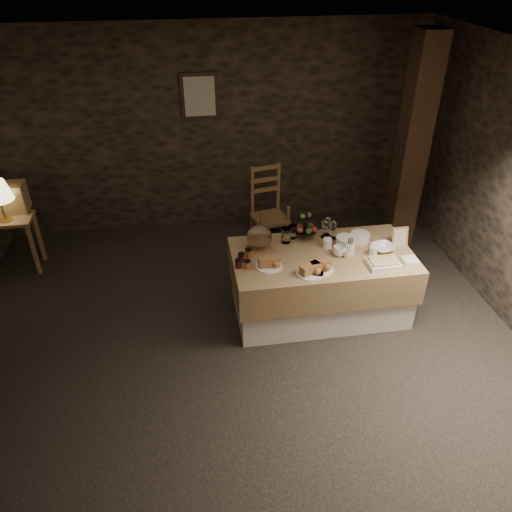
{
  "coord_description": "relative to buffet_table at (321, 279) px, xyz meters",
  "views": [
    {
      "loc": [
        -0.43,
        -3.68,
        3.41
      ],
      "look_at": [
        0.18,
        0.2,
        0.86
      ],
      "focal_mm": 35.0,
      "sensor_mm": 36.0,
      "label": 1
    }
  ],
  "objects": [
    {
      "name": "timber_column",
      "position": [
        1.35,
        1.17,
        0.89
      ],
      "size": [
        0.3,
        0.3,
        2.6
      ],
      "primitive_type": "cube",
      "color": "black",
      "rests_on": "ground_plane"
    },
    {
      "name": "wine_rack",
      "position": [
        -3.33,
        1.53,
        0.44
      ],
      "size": [
        0.42,
        0.26,
        0.34
      ],
      "primitive_type": "cube",
      "color": "olive",
      "rests_on": "console_table"
    },
    {
      "name": "mug_c",
      "position": [
        0.08,
        0.13,
        0.35
      ],
      "size": [
        0.09,
        0.09,
        0.09
      ],
      "primitive_type": "cylinder",
      "color": "white",
      "rests_on": "buffet_table"
    },
    {
      "name": "square_dish",
      "position": [
        0.79,
        -0.28,
        0.33
      ],
      "size": [
        0.14,
        0.14,
        0.04
      ],
      "primitive_type": "cube",
      "color": "white",
      "rests_on": "buffet_table"
    },
    {
      "name": "cake_dome",
      "position": [
        -0.61,
        0.23,
        0.41
      ],
      "size": [
        0.26,
        0.26,
        0.26
      ],
      "color": "olive",
      "rests_on": "buffet_table"
    },
    {
      "name": "jam_jars",
      "position": [
        -0.8,
        -0.04,
        0.34
      ],
      "size": [
        0.18,
        0.26,
        0.07
      ],
      "color": "#56121A",
      "rests_on": "buffet_table"
    },
    {
      "name": "cutlery_holder",
      "position": [
        0.26,
        -0.03,
        0.36
      ],
      "size": [
        0.1,
        0.1,
        0.12
      ],
      "primitive_type": "cylinder",
      "color": "white",
      "rests_on": "buffet_table"
    },
    {
      "name": "menu_frame",
      "position": [
        0.82,
        0.05,
        0.39
      ],
      "size": [
        0.17,
        0.07,
        0.22
      ],
      "primitive_type": "cube",
      "rotation": [
        -0.24,
        0.0,
        0.0
      ],
      "color": "olive",
      "rests_on": "buffet_table"
    },
    {
      "name": "bread_platter_left",
      "position": [
        -0.57,
        -0.13,
        0.34
      ],
      "size": [
        0.26,
        0.26,
        0.11
      ],
      "color": "white",
      "rests_on": "buffet_table"
    },
    {
      "name": "tart_dish",
      "position": [
        0.52,
        -0.29,
        0.34
      ],
      "size": [
        0.3,
        0.22,
        0.07
      ],
      "color": "white",
      "rests_on": "buffet_table"
    },
    {
      "name": "storage_jar_b",
      "position": [
        -0.23,
        0.37,
        0.37
      ],
      "size": [
        0.09,
        0.09,
        0.14
      ],
      "primitive_type": "cylinder",
      "color": "white",
      "rests_on": "buffet_table"
    },
    {
      "name": "cup_a",
      "position": [
        0.15,
        -0.04,
        0.35
      ],
      "size": [
        0.17,
        0.17,
        0.1
      ],
      "primitive_type": "imported",
      "rotation": [
        0.0,
        0.0,
        0.38
      ],
      "color": "white",
      "rests_on": "buffet_table"
    },
    {
      "name": "bowl",
      "position": [
        0.62,
        -0.02,
        0.33
      ],
      "size": [
        0.27,
        0.27,
        0.06
      ],
      "primitive_type": "imported",
      "rotation": [
        0.0,
        0.0,
        0.22
      ],
      "color": "white",
      "rests_on": "buffet_table"
    },
    {
      "name": "plate_stack_a",
      "position": [
        0.27,
        0.13,
        0.35
      ],
      "size": [
        0.19,
        0.19,
        0.1
      ],
      "primitive_type": "cylinder",
      "color": "white",
      "rests_on": "buffet_table"
    },
    {
      "name": "plate_stack_b",
      "position": [
        0.45,
        0.2,
        0.35
      ],
      "size": [
        0.2,
        0.2,
        0.08
      ],
      "primitive_type": "cylinder",
      "color": "white",
      "rests_on": "buffet_table"
    },
    {
      "name": "chair",
      "position": [
        -0.22,
        1.75,
        -0.01
      ],
      "size": [
        0.5,
        0.49,
        0.71
      ],
      "rotation": [
        0.0,
        0.0,
        0.21
      ],
      "color": "olive",
      "rests_on": "ground_plane"
    },
    {
      "name": "bread_platter_center",
      "position": [
        -0.21,
        -0.31,
        0.34
      ],
      "size": [
        0.26,
        0.26,
        0.11
      ],
      "color": "white",
      "rests_on": "buffet_table"
    },
    {
      "name": "framed_picture",
      "position": [
        -1.03,
        2.12,
        1.34
      ],
      "size": [
        0.45,
        0.04,
        0.55
      ],
      "color": "#302117",
      "rests_on": "room_shell"
    },
    {
      "name": "fruit_stand",
      "position": [
        -0.1,
        0.33,
        0.43
      ],
      "size": [
        0.23,
        0.23,
        0.33
      ],
      "rotation": [
        0.0,
        0.0,
        -0.33
      ],
      "color": "black",
      "rests_on": "buffet_table"
    },
    {
      "name": "mug_d",
      "position": [
        0.49,
        -0.09,
        0.35
      ],
      "size": [
        0.08,
        0.08,
        0.09
      ],
      "primitive_type": "cylinder",
      "color": "white",
      "rests_on": "buffet_table"
    },
    {
      "name": "console_table",
      "position": [
        -3.38,
        1.35,
        0.14
      ],
      "size": [
        0.64,
        0.36,
        0.68
      ],
      "color": "olive",
      "rests_on": "ground_plane"
    },
    {
      "name": "buffet_table",
      "position": [
        0.0,
        0.0,
        0.0
      ],
      "size": [
        1.81,
        0.96,
        0.72
      ],
      "color": "white",
      "rests_on": "ground_plane"
    },
    {
      "name": "bread_platter_right",
      "position": [
        -0.1,
        -0.26,
        0.34
      ],
      "size": [
        0.26,
        0.26,
        0.11
      ],
      "color": "white",
      "rests_on": "buffet_table"
    },
    {
      "name": "room_shell",
      "position": [
        -0.88,
        -0.34,
        1.15
      ],
      "size": [
        5.52,
        5.02,
        2.6
      ],
      "color": "black",
      "rests_on": "ground"
    },
    {
      "name": "ground_plane",
      "position": [
        -0.88,
        -0.34,
        -0.41
      ],
      "size": [
        5.5,
        5.0,
        0.01
      ],
      "primitive_type": "cube",
      "color": "black",
      "rests_on": "ground"
    },
    {
      "name": "storage_jar_a",
      "position": [
        -0.32,
        0.29,
        0.38
      ],
      "size": [
        0.1,
        0.1,
        0.16
      ],
      "primitive_type": "cylinder",
      "color": "white",
      "rests_on": "buffet_table"
    },
    {
      "name": "cup_b",
      "position": [
        0.22,
        -0.09,
        0.35
      ],
      "size": [
        0.12,
        0.12,
        0.08
      ],
      "primitive_type": "imported",
      "rotation": [
        0.0,
        0.0,
        -0.41
      ],
      "color": "white",
      "rests_on": "buffet_table"
    }
  ]
}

